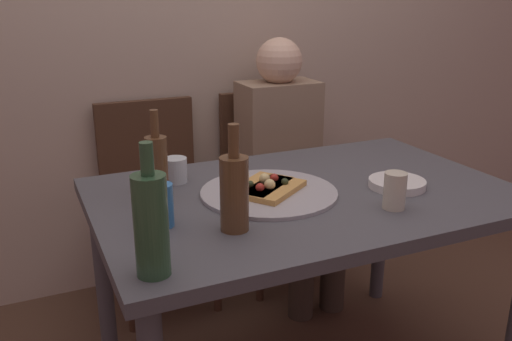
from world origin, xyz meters
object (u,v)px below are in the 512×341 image
guest_in_sweater (287,156)px  pizza_slice_extra (273,189)px  dining_table (305,215)px  pizza_slice_last (262,185)px  water_bottle (157,165)px  tumbler_far (176,170)px  tumbler_near (395,191)px  chair_left (155,190)px  soda_can (162,205)px  beer_bottle (151,223)px  pizza_tray (269,193)px  plate_stack (397,183)px  chair_right (272,173)px  wine_bottle (234,191)px

guest_in_sweater → pizza_slice_extra: bearing=59.3°
dining_table → pizza_slice_last: bearing=160.7°
water_bottle → tumbler_far: size_ratio=3.27×
water_bottle → tumbler_near: (0.62, -0.39, -0.05)m
tumbler_near → chair_left: bearing=113.5°
guest_in_sweater → soda_can: bearing=44.3°
dining_table → beer_bottle: (-0.58, -0.34, 0.21)m
beer_bottle → soda_can: (0.09, 0.26, -0.07)m
pizza_tray → pizza_slice_extra: 0.02m
pizza_slice_last → water_bottle: (-0.31, 0.10, 0.08)m
pizza_slice_extra → chair_left: bearing=102.5°
pizza_tray → plate_stack: size_ratio=2.35×
pizza_slice_extra → plate_stack: pizza_slice_extra is taller
tumbler_near → soda_can: size_ratio=0.91×
pizza_slice_extra → guest_in_sweater: 0.80m
tumbler_far → chair_right: size_ratio=0.09×
pizza_slice_extra → beer_bottle: bearing=-144.0°
pizza_slice_last → chair_left: (-0.16, 0.79, -0.26)m
chair_right → dining_table: bearing=71.0°
tumbler_far → soda_can: 0.36m
wine_bottle → tumbler_near: size_ratio=2.65×
soda_can → chair_left: (0.20, 0.92, -0.29)m
pizza_slice_extra → water_bottle: 0.37m
dining_table → water_bottle: size_ratio=4.85×
beer_bottle → pizza_tray: bearing=37.7°
tumbler_near → guest_in_sweater: (0.12, 0.92, -0.16)m
pizza_tray → pizza_slice_extra: bearing=-67.0°
tumbler_far → dining_table: bearing=-35.7°
pizza_slice_extra → guest_in_sweater: bearing=59.3°
plate_stack → chair_left: (-0.59, 0.93, -0.25)m
tumbler_far → guest_in_sweater: (0.65, 0.43, -0.15)m
dining_table → water_bottle: 0.51m
dining_table → soda_can: 0.52m
dining_table → pizza_slice_last: 0.18m
dining_table → pizza_slice_last: pizza_slice_last is taller
tumbler_far → chair_right: chair_right is taller
pizza_tray → beer_bottle: 0.60m
pizza_slice_last → tumbler_near: size_ratio=2.28×
guest_in_sweater → water_bottle: bearing=36.0°
wine_bottle → water_bottle: size_ratio=1.06×
wine_bottle → beer_bottle: bearing=-149.9°
beer_bottle → plate_stack: (0.88, 0.24, -0.11)m
wine_bottle → tumbler_near: wine_bottle is taller
wine_bottle → chair_right: (0.61, 1.02, -0.34)m
pizza_slice_extra → chair_right: size_ratio=0.28×
water_bottle → pizza_slice_last: bearing=-18.2°
beer_bottle → chair_right: (0.87, 1.17, -0.36)m
dining_table → wine_bottle: wine_bottle is taller
tumbler_near → pizza_slice_extra: bearing=139.4°
pizza_tray → water_bottle: size_ratio=1.58×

